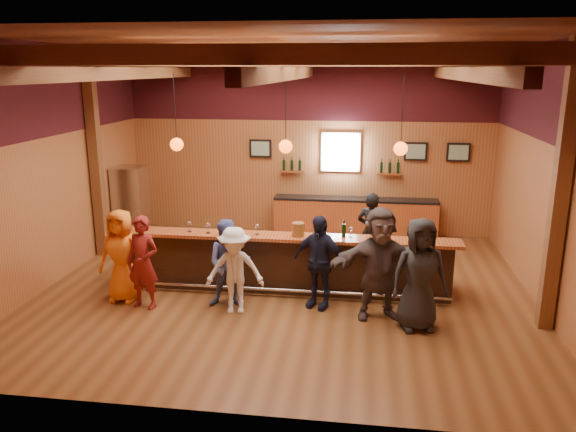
{
  "coord_description": "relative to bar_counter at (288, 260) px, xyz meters",
  "views": [
    {
      "loc": [
        1.4,
        -9.8,
        4.04
      ],
      "look_at": [
        0.0,
        0.3,
        1.35
      ],
      "focal_mm": 35.0,
      "sensor_mm": 36.0,
      "label": 1
    }
  ],
  "objects": [
    {
      "name": "room",
      "position": [
        -0.02,
        -0.09,
        2.69
      ],
      "size": [
        9.04,
        9.0,
        4.52
      ],
      "color": "brown",
      "rests_on": "ground"
    },
    {
      "name": "bar_counter",
      "position": [
        0.0,
        0.0,
        0.0
      ],
      "size": [
        6.3,
        1.07,
        1.11
      ],
      "color": "black",
      "rests_on": "ground"
    },
    {
      "name": "back_bar_cabinet",
      "position": [
        1.18,
        3.57,
        -0.05
      ],
      "size": [
        4.0,
        0.52,
        0.95
      ],
      "color": "#913C1A",
      "rests_on": "ground"
    },
    {
      "name": "window",
      "position": [
        0.78,
        3.8,
        1.53
      ],
      "size": [
        0.95,
        0.09,
        0.95
      ],
      "color": "silver",
      "rests_on": "room"
    },
    {
      "name": "framed_pictures",
      "position": [
        1.65,
        3.79,
        1.58
      ],
      "size": [
        5.35,
        0.05,
        0.45
      ],
      "color": "black",
      "rests_on": "room"
    },
    {
      "name": "wine_shelves",
      "position": [
        0.78,
        3.73,
        1.1
      ],
      "size": [
        3.0,
        0.18,
        0.3
      ],
      "color": "#913C1A",
      "rests_on": "room"
    },
    {
      "name": "pendant_lights",
      "position": [
        -0.02,
        -0.15,
        2.19
      ],
      "size": [
        4.24,
        0.24,
        1.37
      ],
      "color": "black",
      "rests_on": "room"
    },
    {
      "name": "stainless_fridge",
      "position": [
        -4.12,
        2.45,
        0.38
      ],
      "size": [
        0.7,
        0.7,
        1.8
      ],
      "primitive_type": "cube",
      "color": "silver",
      "rests_on": "ground"
    },
    {
      "name": "customer_orange",
      "position": [
        -2.82,
        -1.05,
        0.31
      ],
      "size": [
        0.86,
        0.6,
        1.67
      ],
      "primitive_type": "imported",
      "rotation": [
        0.0,
        0.0,
        -0.09
      ],
      "color": "orange",
      "rests_on": "ground"
    },
    {
      "name": "customer_redvest",
      "position": [
        -2.33,
        -1.29,
        0.3
      ],
      "size": [
        0.66,
        0.5,
        1.63
      ],
      "primitive_type": "imported",
      "rotation": [
        0.0,
        0.0,
        -0.19
      ],
      "color": "maroon",
      "rests_on": "ground"
    },
    {
      "name": "customer_denim",
      "position": [
        -0.88,
        -1.04,
        0.26
      ],
      "size": [
        0.81,
        0.66,
        1.56
      ],
      "primitive_type": "imported",
      "rotation": [
        0.0,
        0.0,
        0.1
      ],
      "color": "#5565AA",
      "rests_on": "ground"
    },
    {
      "name": "customer_white",
      "position": [
        -0.72,
        -1.28,
        0.23
      ],
      "size": [
        1.04,
        0.69,
        1.5
      ],
      "primitive_type": "imported",
      "rotation": [
        0.0,
        0.0,
        0.15
      ],
      "color": "white",
      "rests_on": "ground"
    },
    {
      "name": "customer_navy",
      "position": [
        0.66,
        -0.86,
        0.3
      ],
      "size": [
        1.05,
        0.75,
        1.65
      ],
      "primitive_type": "imported",
      "rotation": [
        0.0,
        0.0,
        -0.4
      ],
      "color": "black",
      "rests_on": "ground"
    },
    {
      "name": "customer_brown",
      "position": [
        1.68,
        -1.13,
        0.42
      ],
      "size": [
        1.84,
        1.01,
        1.89
      ],
      "primitive_type": "imported",
      "rotation": [
        0.0,
        0.0,
        0.27
      ],
      "color": "#4E403E",
      "rests_on": "ground"
    },
    {
      "name": "customer_dark",
      "position": [
        2.29,
        -1.48,
        0.39
      ],
      "size": [
        0.99,
        0.75,
        1.82
      ],
      "primitive_type": "imported",
      "rotation": [
        0.0,
        0.0,
        0.21
      ],
      "color": "black",
      "rests_on": "ground"
    },
    {
      "name": "bartender",
      "position": [
        1.56,
        1.13,
        0.29
      ],
      "size": [
        0.69,
        0.57,
        1.63
      ],
      "primitive_type": "imported",
      "rotation": [
        0.0,
        0.0,
        2.8
      ],
      "color": "black",
      "rests_on": "ground"
    },
    {
      "name": "ice_bucket",
      "position": [
        0.23,
        -0.33,
        0.71
      ],
      "size": [
        0.23,
        0.23,
        0.25
      ],
      "primitive_type": "cylinder",
      "color": "brown",
      "rests_on": "bar_counter"
    },
    {
      "name": "bottle_a",
      "position": [
        0.58,
        -0.28,
        0.72
      ],
      "size": [
        0.08,
        0.08,
        0.35
      ],
      "color": "black",
      "rests_on": "bar_counter"
    },
    {
      "name": "bottle_b",
      "position": [
        1.05,
        -0.28,
        0.72
      ],
      "size": [
        0.07,
        0.07,
        0.32
      ],
      "color": "black",
      "rests_on": "bar_counter"
    },
    {
      "name": "glass_a",
      "position": [
        -2.72,
        -0.38,
        0.73
      ],
      "size": [
        0.09,
        0.09,
        0.19
      ],
      "color": "silver",
      "rests_on": "bar_counter"
    },
    {
      "name": "glass_b",
      "position": [
        -1.79,
        -0.32,
        0.73
      ],
      "size": [
        0.09,
        0.09,
        0.19
      ],
      "color": "silver",
      "rests_on": "bar_counter"
    },
    {
      "name": "glass_c",
      "position": [
        -1.43,
        -0.37,
        0.73
      ],
      "size": [
        0.09,
        0.09,
        0.2
      ],
      "color": "silver",
      "rests_on": "bar_counter"
    },
    {
      "name": "glass_d",
      "position": [
        -1.2,
        -0.39,
        0.72
      ],
      "size": [
        0.08,
        0.08,
        0.18
      ],
      "color": "silver",
      "rests_on": "bar_counter"
    },
    {
      "name": "glass_e",
      "position": [
        -0.52,
        -0.33,
        0.73
      ],
      "size": [
        0.09,
        0.09,
        0.2
      ],
      "color": "silver",
      "rests_on": "bar_counter"
    },
    {
      "name": "glass_f",
      "position": [
        0.58,
        -0.28,
        0.71
      ],
      "size": [
        0.08,
        0.08,
        0.17
      ],
      "color": "silver",
      "rests_on": "bar_counter"
    },
    {
      "name": "glass_g",
      "position": [
        1.18,
        -0.27,
        0.73
      ],
      "size": [
        0.09,
        0.09,
        0.19
      ],
      "color": "silver",
      "rests_on": "bar_counter"
    },
    {
      "name": "glass_h",
      "position": [
        2.22,
        -0.37,
        0.7
      ],
      "size": [
        0.07,
        0.07,
        0.16
      ],
      "color": "silver",
      "rests_on": "bar_counter"
    }
  ]
}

